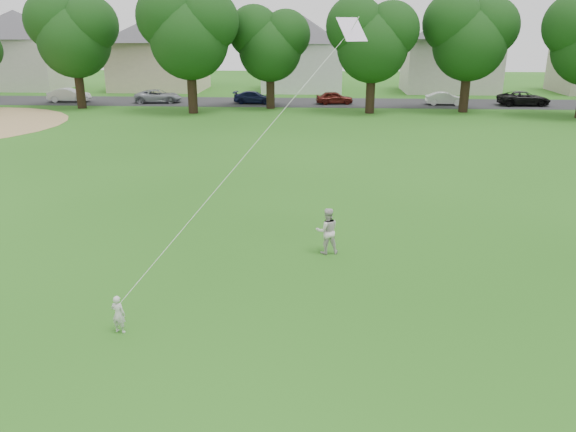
{
  "coord_description": "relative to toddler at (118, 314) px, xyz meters",
  "views": [
    {
      "loc": [
        2.18,
        -11.75,
        7.01
      ],
      "look_at": [
        1.36,
        2.0,
        2.3
      ],
      "focal_mm": 35.0,
      "sensor_mm": 36.0,
      "label": 1
    }
  ],
  "objects": [
    {
      "name": "tree_row",
      "position": [
        4.64,
        35.81,
        5.88
      ],
      "size": [
        83.1,
        9.42,
        10.4
      ],
      "color": "black",
      "rests_on": "ground"
    },
    {
      "name": "kite",
      "position": [
        2.81,
        3.25,
        3.3
      ],
      "size": [
        3.4,
        3.79,
        10.58
      ],
      "color": "white",
      "rests_on": "ground"
    },
    {
      "name": "ground",
      "position": [
        2.56,
        0.15,
        -0.48
      ],
      "size": [
        160.0,
        160.0,
        0.0
      ],
      "primitive_type": "plane",
      "color": "#1F5413",
      "rests_on": "ground"
    },
    {
      "name": "street",
      "position": [
        2.56,
        42.15,
        -0.48
      ],
      "size": [
        90.0,
        7.0,
        0.01
      ],
      "primitive_type": "cube",
      "color": "#2D2D30",
      "rests_on": "ground"
    },
    {
      "name": "older_boy",
      "position": [
        4.99,
        5.24,
        0.28
      ],
      "size": [
        0.84,
        0.71,
        1.52
      ],
      "primitive_type": "imported",
      "rotation": [
        0.0,
        0.0,
        3.34
      ],
      "color": "silver",
      "rests_on": "ground"
    },
    {
      "name": "house_row",
      "position": [
        1.95,
        52.15,
        4.66
      ],
      "size": [
        77.37,
        14.27,
        10.49
      ],
      "color": "beige",
      "rests_on": "ground"
    },
    {
      "name": "parked_cars",
      "position": [
        7.69,
        41.15,
        0.13
      ],
      "size": [
        71.67,
        2.55,
        1.29
      ],
      "color": "black",
      "rests_on": "ground"
    },
    {
      "name": "toddler",
      "position": [
        0.0,
        0.0,
        0.0
      ],
      "size": [
        0.39,
        0.3,
        0.97
      ],
      "primitive_type": "imported",
      "rotation": [
        0.0,
        0.0,
        2.92
      ],
      "color": "silver",
      "rests_on": "ground"
    }
  ]
}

